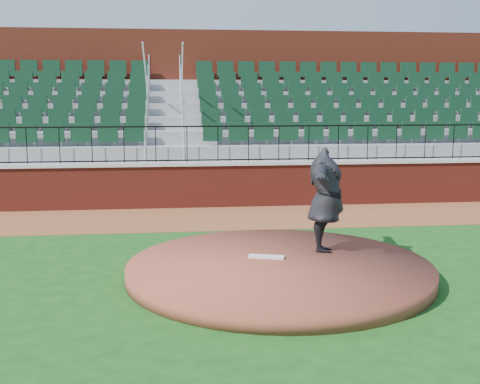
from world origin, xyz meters
name	(u,v)px	position (x,y,z in m)	size (l,w,h in m)	color
ground	(250,279)	(0.00, 0.00, 0.00)	(90.00, 90.00, 0.00)	#144614
warning_track	(223,217)	(0.00, 5.40, 0.01)	(34.00, 3.20, 0.01)	brown
field_wall	(218,186)	(0.00, 7.00, 0.60)	(34.00, 0.35, 1.20)	maroon
wall_cap	(218,163)	(0.00, 7.00, 1.25)	(34.00, 0.45, 0.10)	#B7B7B7
wall_railing	(218,144)	(0.00, 7.00, 1.80)	(34.00, 0.05, 1.00)	black
seating_stands	(211,122)	(0.00, 9.72, 2.30)	(34.00, 5.10, 4.60)	gray
concourse_wall	(206,107)	(0.00, 12.52, 2.75)	(34.00, 0.50, 5.50)	maroon
pitchers_mound	(279,270)	(0.54, 0.10, 0.12)	(5.36, 5.36, 0.25)	brown
pitching_rubber	(266,257)	(0.36, 0.45, 0.27)	(0.64, 0.16, 0.04)	silver
pitcher	(326,200)	(1.53, 0.79, 1.23)	(2.42, 0.66, 1.97)	black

